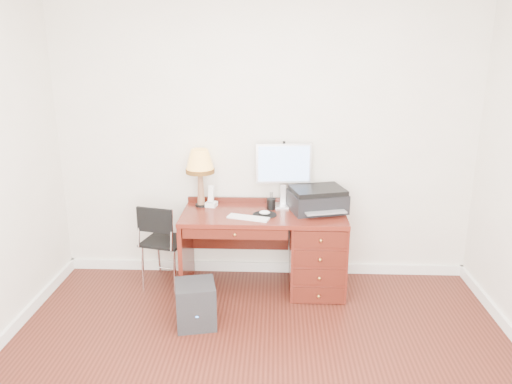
{
  "coord_description": "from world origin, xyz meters",
  "views": [
    {
      "loc": [
        0.11,
        -2.93,
        2.24
      ],
      "look_at": [
        -0.06,
        1.2,
        1.01
      ],
      "focal_mm": 35.0,
      "sensor_mm": 36.0,
      "label": 1
    }
  ],
  "objects_px": {
    "desk": "(298,247)",
    "equipment_box": "(196,304)",
    "phone": "(211,200)",
    "monitor": "(284,167)",
    "chair": "(163,237)",
    "printer": "(317,199)",
    "leg_lamp": "(200,165)"
  },
  "relations": [
    {
      "from": "desk",
      "to": "monitor",
      "type": "height_order",
      "value": "monitor"
    },
    {
      "from": "desk",
      "to": "phone",
      "type": "bearing_deg",
      "value": 168.58
    },
    {
      "from": "printer",
      "to": "equipment_box",
      "type": "xyz_separation_m",
      "value": [
        -1.03,
        -0.78,
        -0.67
      ]
    },
    {
      "from": "desk",
      "to": "equipment_box",
      "type": "relative_size",
      "value": 4.05
    },
    {
      "from": "desk",
      "to": "monitor",
      "type": "xyz_separation_m",
      "value": [
        -0.14,
        0.23,
        0.71
      ]
    },
    {
      "from": "chair",
      "to": "desk",
      "type": "bearing_deg",
      "value": 14.16
    },
    {
      "from": "desk",
      "to": "equipment_box",
      "type": "xyz_separation_m",
      "value": [
        -0.86,
        -0.69,
        -0.23
      ]
    },
    {
      "from": "monitor",
      "to": "phone",
      "type": "xyz_separation_m",
      "value": [
        -0.69,
        -0.06,
        -0.32
      ]
    },
    {
      "from": "desk",
      "to": "phone",
      "type": "distance_m",
      "value": 0.93
    },
    {
      "from": "monitor",
      "to": "phone",
      "type": "height_order",
      "value": "monitor"
    },
    {
      "from": "desk",
      "to": "printer",
      "type": "bearing_deg",
      "value": 27.29
    },
    {
      "from": "leg_lamp",
      "to": "equipment_box",
      "type": "xyz_separation_m",
      "value": [
        0.06,
        -0.86,
        -0.97
      ]
    },
    {
      "from": "leg_lamp",
      "to": "phone",
      "type": "bearing_deg",
      "value": -2.58
    },
    {
      "from": "phone",
      "to": "chair",
      "type": "height_order",
      "value": "phone"
    },
    {
      "from": "monitor",
      "to": "phone",
      "type": "distance_m",
      "value": 0.76
    },
    {
      "from": "desk",
      "to": "chair",
      "type": "height_order",
      "value": "chair"
    },
    {
      "from": "leg_lamp",
      "to": "equipment_box",
      "type": "height_order",
      "value": "leg_lamp"
    },
    {
      "from": "leg_lamp",
      "to": "phone",
      "type": "relative_size",
      "value": 2.67
    },
    {
      "from": "leg_lamp",
      "to": "chair",
      "type": "relative_size",
      "value": 0.67
    },
    {
      "from": "printer",
      "to": "leg_lamp",
      "type": "height_order",
      "value": "leg_lamp"
    },
    {
      "from": "monitor",
      "to": "leg_lamp",
      "type": "relative_size",
      "value": 1.09
    },
    {
      "from": "printer",
      "to": "phone",
      "type": "height_order",
      "value": "printer"
    },
    {
      "from": "printer",
      "to": "leg_lamp",
      "type": "relative_size",
      "value": 1.04
    },
    {
      "from": "phone",
      "to": "chair",
      "type": "relative_size",
      "value": 0.25
    },
    {
      "from": "monitor",
      "to": "desk",
      "type": "bearing_deg",
      "value": -64.34
    },
    {
      "from": "monitor",
      "to": "leg_lamp",
      "type": "bearing_deg",
      "value": 178.87
    },
    {
      "from": "desk",
      "to": "phone",
      "type": "height_order",
      "value": "phone"
    },
    {
      "from": "desk",
      "to": "printer",
      "type": "xyz_separation_m",
      "value": [
        0.17,
        0.09,
        0.44
      ]
    },
    {
      "from": "monitor",
      "to": "phone",
      "type": "bearing_deg",
      "value": 179.85
    },
    {
      "from": "desk",
      "to": "leg_lamp",
      "type": "height_order",
      "value": "leg_lamp"
    },
    {
      "from": "printer",
      "to": "equipment_box",
      "type": "height_order",
      "value": "printer"
    },
    {
      "from": "leg_lamp",
      "to": "phone",
      "type": "height_order",
      "value": "leg_lamp"
    }
  ]
}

